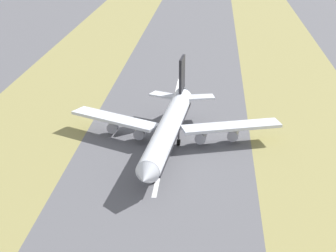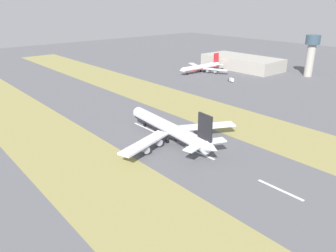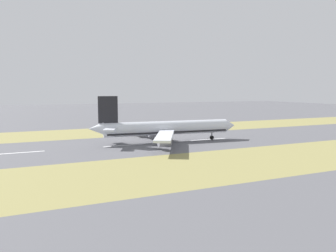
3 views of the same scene
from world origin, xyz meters
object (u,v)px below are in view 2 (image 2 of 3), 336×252
object	(u,v)px
airplane_main_jet	(170,129)
airplane_parked_apron	(202,67)
control_tower	(311,51)
service_truck	(231,80)
terminal_building	(242,62)

from	to	relation	value
airplane_main_jet	airplane_parked_apron	size ratio (longest dim) A/B	1.28
control_tower	service_truck	world-z (taller)	control_tower
service_truck	control_tower	bearing A→B (deg)	-24.17
airplane_main_jet	terminal_building	size ratio (longest dim) A/B	0.88
airplane_main_jet	airplane_parked_apron	bearing A→B (deg)	38.66
control_tower	service_truck	xyz separation A→B (m)	(-68.15, 30.58, -20.17)
airplane_main_jet	terminal_building	bearing A→B (deg)	27.65
control_tower	airplane_parked_apron	xyz separation A→B (m)	(-58.75, 73.02, -17.11)
airplane_parked_apron	airplane_main_jet	bearing A→B (deg)	-141.34
airplane_main_jet	terminal_building	world-z (taller)	airplane_main_jet
airplane_main_jet	service_truck	size ratio (longest dim) A/B	10.52
control_tower	service_truck	size ratio (longest dim) A/B	5.54
airplane_parked_apron	control_tower	bearing A→B (deg)	-51.18
airplane_main_jet	control_tower	xyz separation A→B (m)	(185.84, 28.66, 15.81)
airplane_parked_apron	service_truck	size ratio (longest dim) A/B	8.23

